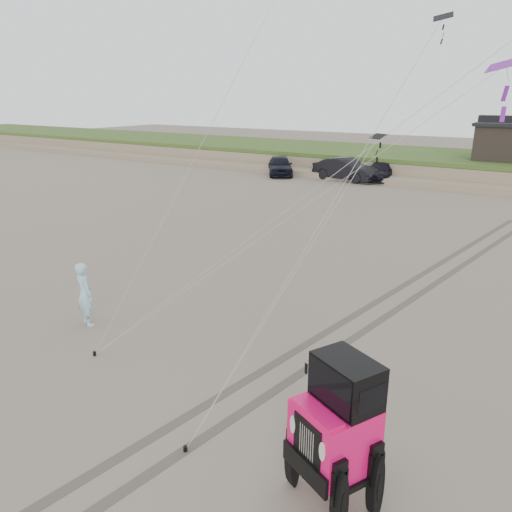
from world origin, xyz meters
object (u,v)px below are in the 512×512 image
(truck_c, at_px, (381,171))
(jeep, at_px, (334,448))
(truck_b, at_px, (346,169))
(truck_a, at_px, (280,165))
(man, at_px, (85,294))

(truck_c, bearing_deg, jeep, -78.49)
(truck_b, bearing_deg, jeep, -146.69)
(truck_c, bearing_deg, truck_a, -172.56)
(truck_c, relative_size, man, 2.55)
(man, bearing_deg, truck_a, -54.16)
(jeep, relative_size, man, 2.88)
(truck_b, bearing_deg, man, -161.45)
(man, bearing_deg, truck_c, -70.09)
(truck_b, xyz_separation_m, truck_c, (2.37, 1.57, -0.16))
(truck_a, bearing_deg, truck_c, -19.30)
(truck_c, relative_size, jeep, 0.88)
(jeep, height_order, man, jeep)
(truck_a, bearing_deg, jeep, -91.77)
(truck_a, height_order, jeep, jeep)
(truck_b, height_order, man, man)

